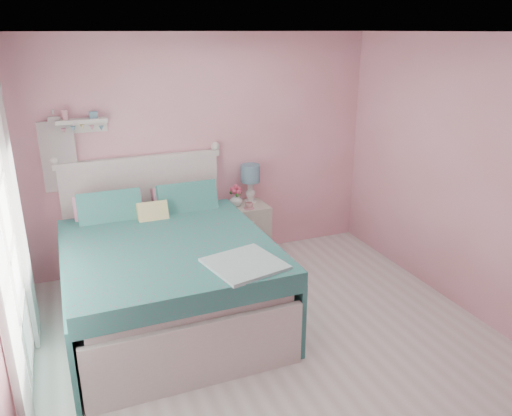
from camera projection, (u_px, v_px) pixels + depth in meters
floor at (286, 362)px, 4.16m from camera, size 4.50×4.50×0.00m
room_shell at (290, 180)px, 3.63m from camera, size 4.50×4.50×4.50m
bed at (166, 274)px, 4.73m from camera, size 1.80×2.29×1.33m
nightstand at (246, 232)px, 5.94m from camera, size 0.47×0.47×0.69m
table_lamp at (250, 176)px, 5.83m from camera, size 0.23×0.23×0.45m
vase at (236, 199)px, 5.77m from camera, size 0.20×0.20×0.16m
teacup at (249, 206)px, 5.69m from camera, size 0.10×0.10×0.07m
roses at (236, 190)px, 5.72m from camera, size 0.14×0.11×0.12m
wall_shelf at (81, 122)px, 5.04m from camera, size 0.50×0.15×0.25m
hanging_dress at (59, 157)px, 5.06m from camera, size 0.34×0.03×0.72m
french_door at (7, 265)px, 3.46m from camera, size 0.04×1.32×2.16m
curtain_near at (5, 301)px, 2.79m from camera, size 0.04×0.40×2.32m
curtain_far at (18, 215)px, 4.09m from camera, size 0.04×0.40×2.32m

